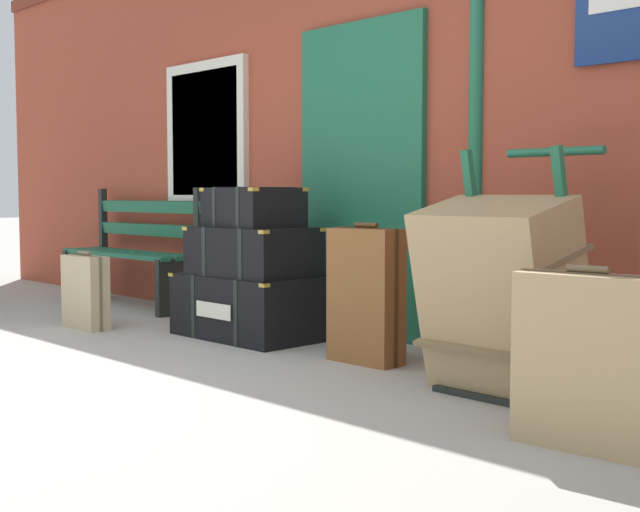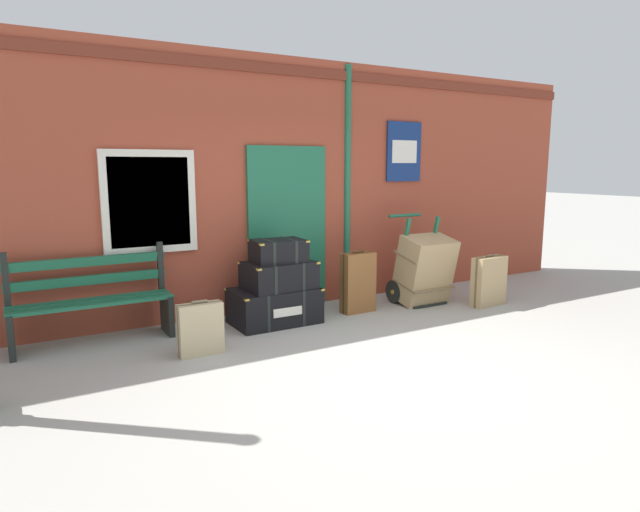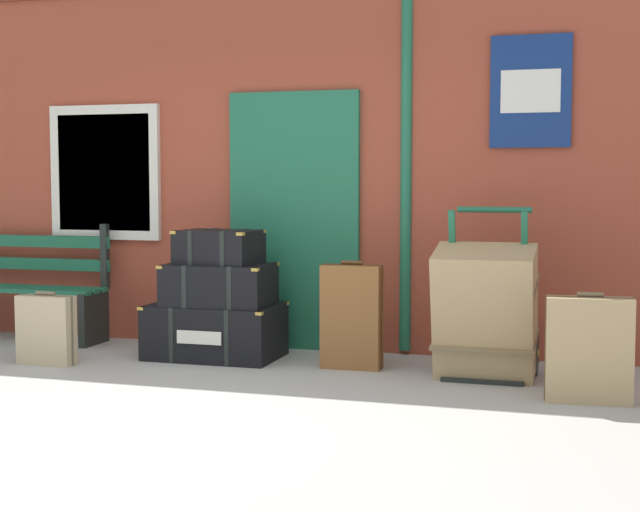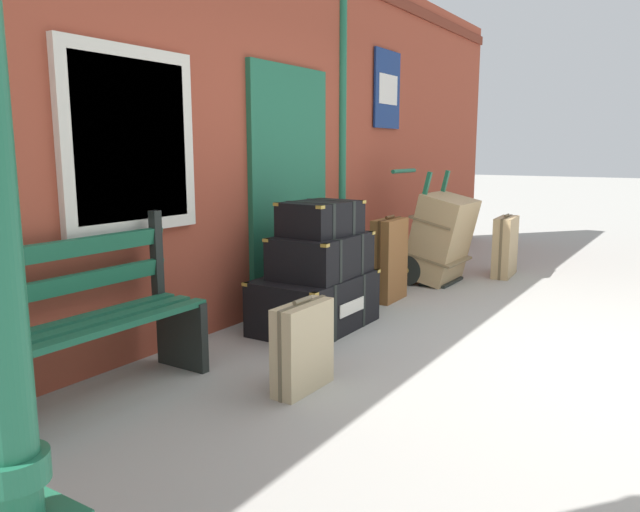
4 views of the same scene
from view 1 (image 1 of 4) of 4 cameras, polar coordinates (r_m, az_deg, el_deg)
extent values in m
plane|color=#A3A099|center=(4.54, -20.50, -8.29)|extent=(60.00, 60.00, 0.00)
cube|color=#9E422D|center=(5.98, 3.00, 10.31)|extent=(10.40, 0.30, 3.20)
cube|color=#1E6647|center=(5.74, 2.69, 5.07)|extent=(1.10, 0.05, 2.10)
cube|color=#123D2A|center=(5.73, 2.61, 5.08)|extent=(0.06, 0.02, 2.10)
cube|color=silver|center=(7.06, -7.61, 8.12)|extent=(1.04, 0.06, 1.16)
cube|color=silver|center=(7.05, -7.73, 8.12)|extent=(0.88, 0.02, 1.00)
cylinder|color=#1E6647|center=(5.20, 10.42, 11.19)|extent=(0.09, 0.09, 3.14)
cube|color=#1E6647|center=(7.40, -13.67, 0.10)|extent=(1.60, 0.09, 0.04)
cube|color=#1E6647|center=(7.47, -12.74, 0.15)|extent=(1.60, 0.09, 0.04)
cube|color=#1E6647|center=(7.54, -11.83, 0.20)|extent=(1.60, 0.09, 0.04)
cube|color=#1E6647|center=(7.56, -11.46, 1.74)|extent=(1.60, 0.05, 0.10)
cube|color=#1E6647|center=(7.56, -11.49, 3.25)|extent=(1.60, 0.05, 0.10)
cube|color=black|center=(8.14, -15.47, -1.16)|extent=(0.06, 0.40, 0.45)
cube|color=black|center=(8.21, -14.30, 2.44)|extent=(0.06, 0.06, 0.56)
cube|color=black|center=(6.85, -9.43, -2.04)|extent=(0.06, 0.40, 0.45)
cube|color=black|center=(6.93, -8.12, 2.23)|extent=(0.06, 0.06, 0.56)
cube|color=black|center=(5.75, -4.56, -3.33)|extent=(1.01, 0.65, 0.42)
cube|color=black|center=(5.92, -5.96, -3.12)|extent=(0.04, 0.65, 0.43)
cube|color=black|center=(5.58, -3.08, -3.56)|extent=(0.04, 0.65, 0.43)
cube|color=#B79338|center=(5.92, -9.78, -1.23)|extent=(0.05, 0.05, 0.02)
cube|color=#B79338|center=(5.17, -3.73, -1.96)|extent=(0.05, 0.05, 0.02)
cube|color=#B79338|center=(6.28, -5.27, -0.88)|extent=(0.05, 0.05, 0.02)
cube|color=#B79338|center=(5.57, 0.96, -1.51)|extent=(0.05, 0.05, 0.02)
cube|color=silver|center=(5.53, -7.14, -3.64)|extent=(0.36, 0.01, 0.10)
cube|color=black|center=(5.65, -4.49, 0.31)|extent=(0.82, 0.57, 0.32)
cube|color=black|center=(5.79, -5.67, 0.39)|extent=(0.06, 0.55, 0.33)
cube|color=black|center=(5.52, -3.25, 0.23)|extent=(0.06, 0.55, 0.33)
cube|color=#B79338|center=(5.78, -8.86, 1.83)|extent=(0.05, 0.05, 0.02)
cube|color=#B79338|center=(5.19, -3.78, 1.61)|extent=(0.05, 0.05, 0.02)
cube|color=#B79338|center=(6.09, -5.11, 1.98)|extent=(0.05, 0.05, 0.02)
cube|color=#B79338|center=(5.54, 0.05, 1.78)|extent=(0.05, 0.05, 0.02)
cube|color=black|center=(5.64, -4.47, 3.25)|extent=(0.63, 0.48, 0.26)
cube|color=black|center=(5.75, -5.26, 3.27)|extent=(0.06, 0.45, 0.27)
cube|color=black|center=(5.53, -3.66, 3.24)|extent=(0.06, 0.45, 0.27)
cube|color=#B79338|center=(5.76, -7.73, 4.42)|extent=(0.05, 0.05, 0.02)
cube|color=#B79338|center=(5.30, -4.47, 4.47)|extent=(0.05, 0.05, 0.02)
cube|color=#B79338|center=(5.99, -4.49, 4.43)|extent=(0.05, 0.05, 0.02)
cube|color=#B79338|center=(5.54, -1.10, 4.47)|extent=(0.05, 0.05, 0.02)
cube|color=black|center=(4.18, 11.75, -8.97)|extent=(0.56, 0.28, 0.03)
cube|color=#1E6647|center=(4.39, 10.66, -0.72)|extent=(0.04, 0.31, 1.18)
cube|color=#1E6647|center=(4.12, 16.31, -1.13)|extent=(0.04, 0.31, 1.18)
cylinder|color=#1E6647|center=(4.47, 15.41, 6.73)|extent=(0.54, 0.04, 0.04)
cylinder|color=black|center=(4.54, 10.31, -6.03)|extent=(0.04, 0.32, 0.32)
cylinder|color=#B79338|center=(4.54, 10.31, -6.03)|extent=(0.07, 0.06, 0.06)
cylinder|color=black|center=(4.20, 17.44, -6.98)|extent=(0.04, 0.32, 0.32)
cylinder|color=#B79338|center=(4.20, 17.44, -6.98)|extent=(0.07, 0.06, 0.06)
cube|color=tan|center=(4.11, 12.01, -2.64)|extent=(0.68, 0.62, 0.95)
cube|color=olive|center=(4.14, 11.96, -5.29)|extent=(0.70, 0.45, 0.12)
cube|color=olive|center=(4.10, 12.05, 0.05)|extent=(0.70, 0.45, 0.12)
cube|color=tan|center=(3.37, 17.32, -6.77)|extent=(0.54, 0.23, 0.66)
cylinder|color=brown|center=(3.32, 17.45, -0.82)|extent=(0.16, 0.04, 0.03)
cube|color=brown|center=(3.37, 17.32, -6.77)|extent=(0.54, 0.07, 0.67)
cube|color=brown|center=(4.84, 3.08, -2.68)|extent=(0.45, 0.20, 0.76)
cylinder|color=#4F3018|center=(4.81, 3.10, 2.08)|extent=(0.16, 0.03, 0.03)
cube|color=#482C16|center=(4.84, 3.08, -2.68)|extent=(0.45, 0.04, 0.78)
cube|color=tan|center=(6.31, -15.41, -2.35)|extent=(0.44, 0.16, 0.52)
cylinder|color=#71644C|center=(6.28, -15.45, 0.19)|extent=(0.16, 0.03, 0.03)
cube|color=brown|center=(6.31, -15.41, -2.35)|extent=(0.45, 0.03, 0.53)
camera|label=2|loc=(7.42, -60.57, 9.00)|focal=30.32mm
camera|label=3|loc=(3.51, -108.87, 5.75)|focal=53.05mm
camera|label=4|loc=(8.41, -36.68, 6.30)|focal=34.13mm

